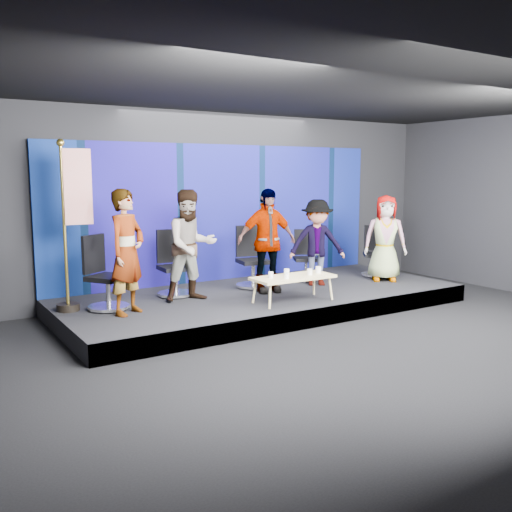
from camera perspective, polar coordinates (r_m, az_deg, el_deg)
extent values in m
plane|color=black|center=(8.18, 10.39, -8.64)|extent=(10.00, 10.00, 0.00)
cube|color=black|center=(11.11, -3.51, 5.12)|extent=(10.00, 0.02, 3.50)
cube|color=black|center=(7.91, 11.08, 16.42)|extent=(10.00, 8.00, 0.02)
cube|color=black|center=(10.05, 0.70, -4.42)|extent=(7.00, 3.00, 0.30)
cube|color=navy|center=(11.07, -3.38, 4.34)|extent=(7.00, 0.08, 2.60)
cylinder|color=silver|center=(9.01, -14.50, -5.00)|extent=(0.89, 0.89, 0.06)
cylinder|color=silver|center=(8.96, -14.56, -3.47)|extent=(0.07, 0.07, 0.43)
cube|color=black|center=(8.92, -14.61, -2.13)|extent=(0.71, 0.71, 0.07)
cube|color=black|center=(9.03, -15.94, 0.21)|extent=(0.42, 0.30, 0.59)
imported|color=black|center=(8.51, -12.77, 0.38)|extent=(0.80, 0.73, 1.84)
cylinder|color=silver|center=(9.76, -8.02, -3.79)|extent=(0.66, 0.66, 0.06)
cylinder|color=silver|center=(9.72, -8.05, -2.40)|extent=(0.07, 0.07, 0.42)
cube|color=black|center=(9.68, -8.07, -1.19)|extent=(0.53, 0.53, 0.07)
cube|color=black|center=(9.86, -8.64, 1.01)|extent=(0.46, 0.08, 0.58)
imported|color=black|center=(9.26, -6.52, 1.05)|extent=(0.91, 0.73, 1.81)
cylinder|color=silver|center=(10.38, -0.31, -2.99)|extent=(0.73, 0.73, 0.06)
cylinder|color=silver|center=(10.33, -0.32, -1.68)|extent=(0.07, 0.07, 0.42)
cube|color=black|center=(10.30, -0.32, -0.54)|extent=(0.59, 0.59, 0.07)
cube|color=black|center=(10.48, -0.82, 1.53)|extent=(0.46, 0.14, 0.58)
imported|color=black|center=(9.87, 1.07, 1.54)|extent=(1.12, 0.63, 1.80)
cylinder|color=silver|center=(11.07, 4.99, -2.33)|extent=(0.75, 0.75, 0.06)
cylinder|color=silver|center=(11.03, 5.00, -1.25)|extent=(0.06, 0.06, 0.37)
cube|color=black|center=(11.00, 5.01, -0.30)|extent=(0.60, 0.60, 0.06)
cube|color=black|center=(11.18, 4.86, 1.41)|extent=(0.38, 0.23, 0.51)
imported|color=black|center=(10.55, 6.12, 1.35)|extent=(1.18, 1.00, 1.59)
cylinder|color=silver|center=(11.76, 11.81, -1.84)|extent=(0.80, 0.80, 0.06)
cylinder|color=silver|center=(11.72, 11.84, -0.78)|extent=(0.07, 0.07, 0.38)
cube|color=black|center=(11.69, 11.87, 0.14)|extent=(0.64, 0.64, 0.07)
cube|color=black|center=(11.88, 11.77, 1.80)|extent=(0.37, 0.29, 0.52)
imported|color=black|center=(11.24, 12.79, 1.76)|extent=(0.96, 0.90, 1.65)
cube|color=tan|center=(9.21, 3.74, -2.15)|extent=(1.36, 0.58, 0.04)
cylinder|color=tan|center=(8.74, 1.40, -4.10)|extent=(0.04, 0.04, 0.38)
cylinder|color=tan|center=(9.11, -0.15, -3.58)|extent=(0.04, 0.04, 0.38)
cylinder|color=tan|center=(9.43, 7.47, -3.24)|extent=(0.04, 0.04, 0.38)
cylinder|color=tan|center=(9.77, 5.80, -2.81)|extent=(0.04, 0.04, 0.38)
cylinder|color=silver|center=(9.04, 1.49, -1.89)|extent=(0.08, 0.08, 0.09)
cylinder|color=silver|center=(8.98, 3.07, -1.98)|extent=(0.08, 0.08, 0.09)
cylinder|color=silver|center=(9.27, 3.08, -1.61)|extent=(0.09, 0.09, 0.10)
cylinder|color=silver|center=(9.34, 5.40, -1.58)|extent=(0.08, 0.08, 0.10)
cylinder|color=silver|center=(9.52, 6.25, -1.37)|extent=(0.09, 0.09, 0.11)
cylinder|color=black|center=(9.10, -18.26, -4.88)|extent=(0.34, 0.34, 0.11)
cylinder|color=gold|center=(8.91, -18.62, 2.80)|extent=(0.05, 0.05, 2.34)
sphere|color=gold|center=(8.89, -18.99, 10.67)|extent=(0.12, 0.12, 0.12)
cube|color=#A71314|center=(8.89, -17.41, 6.62)|extent=(0.41, 0.11, 1.12)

